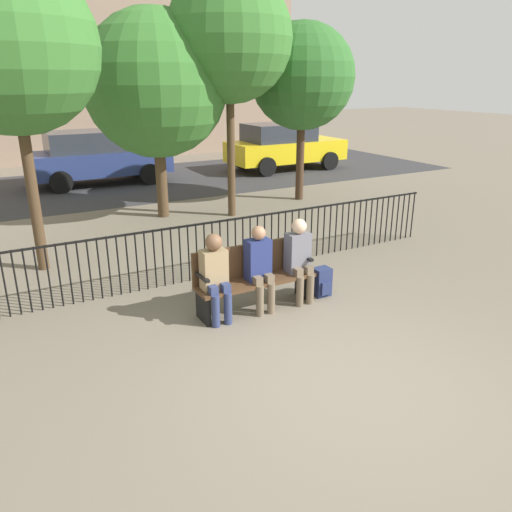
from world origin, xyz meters
TOP-DOWN VIEW (x-y plane):
  - ground_plane at (0.00, 0.00)m, footprint 80.00×80.00m
  - park_bench at (0.00, 2.24)m, footprint 1.74×0.45m
  - seated_person_0 at (-0.64, 2.11)m, footprint 0.34×0.39m
  - seated_person_1 at (0.03, 2.11)m, footprint 0.34×0.39m
  - seated_person_2 at (0.69, 2.11)m, footprint 0.34×0.39m
  - backpack at (1.10, 2.09)m, footprint 0.25×0.25m
  - fence_railing at (-0.02, 3.59)m, footprint 9.01×0.03m
  - tree_0 at (0.53, 7.67)m, footprint 3.17×3.17m
  - tree_1 at (4.36, 7.60)m, footprint 2.64×2.64m
  - tree_2 at (-2.44, 5.34)m, footprint 2.63×2.63m
  - tree_3 at (2.00, 6.96)m, footprint 2.74×2.74m
  - street_surface at (0.00, 12.00)m, footprint 24.00×6.00m
  - parked_car_0 at (0.03, 12.35)m, footprint 4.20×1.94m
  - parked_car_1 at (6.46, 11.77)m, footprint 4.20×1.94m

SIDE VIEW (x-z plane):
  - ground_plane at x=0.00m, z-range 0.00..0.00m
  - street_surface at x=0.00m, z-range 0.00..0.01m
  - backpack at x=1.10m, z-range 0.00..0.43m
  - park_bench at x=0.00m, z-range 0.03..0.95m
  - fence_railing at x=-0.02m, z-range 0.08..1.03m
  - seated_person_1 at x=0.03m, z-range 0.07..1.30m
  - seated_person_0 at x=-0.64m, z-range 0.08..1.30m
  - seated_person_2 at x=0.69m, z-range 0.08..1.32m
  - parked_car_0 at x=0.03m, z-range 0.03..1.65m
  - parked_car_1 at x=6.46m, z-range 0.03..1.65m
  - tree_0 at x=0.53m, z-range 0.69..5.26m
  - tree_1 at x=4.36m, z-range 0.90..5.37m
  - tree_2 at x=-2.44m, z-range 1.11..5.99m
  - tree_3 at x=2.00m, z-range 1.27..6.56m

